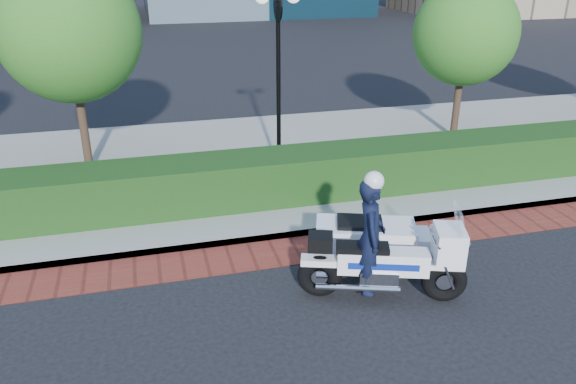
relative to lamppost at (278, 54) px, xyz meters
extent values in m
plane|color=black|center=(-1.00, -5.20, -2.96)|extent=(120.00, 120.00, 0.00)
cube|color=maroon|center=(-1.00, -3.70, -2.95)|extent=(60.00, 1.00, 0.01)
cube|color=gray|center=(-1.00, 0.80, -2.88)|extent=(60.00, 8.00, 0.15)
cube|color=black|center=(-1.00, -1.60, -2.31)|extent=(18.00, 1.20, 1.00)
cylinder|color=black|center=(0.00, 0.00, -2.66)|extent=(0.30, 0.30, 0.30)
cylinder|color=black|center=(0.00, 0.00, -0.81)|extent=(0.10, 0.10, 3.70)
cylinder|color=black|center=(0.00, 0.00, 1.04)|extent=(0.04, 0.70, 0.70)
cylinder|color=#332319|center=(-4.50, 1.30, -1.72)|extent=(0.20, 0.20, 2.17)
sphere|color=#1B6519|center=(-4.50, 1.30, 0.48)|extent=(3.20, 3.20, 3.20)
cylinder|color=#332319|center=(5.50, 1.30, -1.85)|extent=(0.20, 0.20, 1.92)
sphere|color=#1B6519|center=(5.50, 1.30, 0.10)|extent=(2.80, 2.80, 2.80)
torus|color=black|center=(-0.62, -5.19, -2.60)|extent=(0.75, 0.44, 0.72)
torus|color=black|center=(1.23, -5.82, -2.60)|extent=(0.75, 0.44, 0.72)
cube|color=white|center=(0.30, -5.51, -2.29)|extent=(1.45, 0.79, 0.37)
cube|color=silver|center=(0.25, -5.49, -2.55)|extent=(0.71, 0.60, 0.30)
cube|color=white|center=(1.23, -5.82, -1.93)|extent=(0.60, 0.71, 0.49)
cube|color=silver|center=(1.33, -5.86, -1.55)|extent=(0.30, 0.56, 0.43)
cube|color=black|center=(-0.01, -5.40, -2.07)|extent=(0.88, 0.57, 0.11)
cube|color=black|center=(-0.62, -5.19, -1.98)|extent=(0.47, 0.45, 0.24)
cube|color=white|center=(0.40, -4.56, -2.42)|extent=(1.84, 1.26, 0.60)
cube|color=black|center=(0.29, -4.53, -2.09)|extent=(0.90, 0.76, 0.09)
torus|color=black|center=(0.46, -4.03, -2.69)|extent=(0.57, 0.34, 0.54)
imported|color=black|center=(0.10, -5.44, -1.86)|extent=(0.65, 0.79, 1.87)
sphere|color=white|center=(0.10, -5.44, -0.94)|extent=(0.30, 0.30, 0.30)
camera|label=1|loc=(-3.06, -12.46, 2.20)|focal=35.00mm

